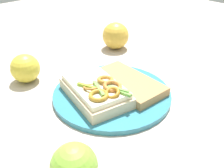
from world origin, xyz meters
TOP-DOWN VIEW (x-y plane):
  - ground_plane at (0.00, 0.00)m, footprint 2.00×2.00m
  - plate at (0.00, 0.00)m, footprint 0.26×0.26m
  - sandwich at (0.01, 0.04)m, footprint 0.18×0.13m
  - bread_slice_side at (-0.01, -0.04)m, footprint 0.18×0.10m
  - apple_2 at (-0.13, 0.20)m, footprint 0.10×0.10m
  - apple_3 at (0.19, -0.20)m, footprint 0.11×0.11m
  - apple_4 at (0.19, 0.11)m, footprint 0.10×0.10m

SIDE VIEW (x-z plane):
  - ground_plane at x=0.00m, z-range 0.00..0.00m
  - plate at x=0.00m, z-range 0.00..0.01m
  - bread_slice_side at x=-0.01m, z-range 0.01..0.03m
  - sandwich at x=0.01m, z-range 0.01..0.05m
  - apple_2 at x=-0.13m, z-range 0.00..0.07m
  - apple_4 at x=0.19m, z-range 0.00..0.07m
  - apple_3 at x=0.19m, z-range 0.00..0.08m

